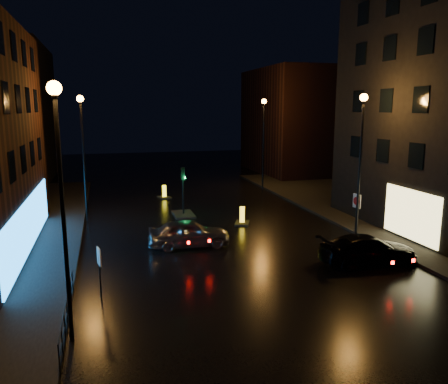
# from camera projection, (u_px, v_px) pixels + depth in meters

# --- Properties ---
(ground) EXTENTS (120.00, 120.00, 0.00)m
(ground) POSITION_uv_depth(u_px,v_px,m) (270.00, 291.00, 18.39)
(ground) COLOR black
(ground) RESTS_ON ground
(pavement_right) EXTENTS (12.00, 44.00, 0.15)m
(pavement_right) POSITION_uv_depth(u_px,v_px,m) (420.00, 220.00, 29.59)
(pavement_right) COLOR black
(pavement_right) RESTS_ON ground
(building_far_left) EXTENTS (8.00, 16.00, 14.00)m
(building_far_left) POSITION_uv_depth(u_px,v_px,m) (9.00, 113.00, 46.04)
(building_far_left) COLOR black
(building_far_left) RESTS_ON ground
(building_far_right) EXTENTS (8.00, 14.00, 12.00)m
(building_far_right) POSITION_uv_depth(u_px,v_px,m) (291.00, 121.00, 51.44)
(building_far_right) COLOR black
(building_far_right) RESTS_ON ground
(street_lamp_lnear) EXTENTS (0.44, 0.44, 8.37)m
(street_lamp_lnear) POSITION_uv_depth(u_px,v_px,m) (60.00, 174.00, 13.41)
(street_lamp_lnear) COLOR black
(street_lamp_lnear) RESTS_ON ground
(street_lamp_lfar) EXTENTS (0.44, 0.44, 8.37)m
(street_lamp_lfar) POSITION_uv_depth(u_px,v_px,m) (83.00, 139.00, 28.56)
(street_lamp_lfar) COLOR black
(street_lamp_lfar) RESTS_ON ground
(street_lamp_rnear) EXTENTS (0.44, 0.44, 8.37)m
(street_lamp_rnear) POSITION_uv_depth(u_px,v_px,m) (361.00, 143.00, 25.04)
(street_lamp_rnear) COLOR black
(street_lamp_rnear) RESTS_ON ground
(street_lamp_rfar) EXTENTS (0.44, 0.44, 8.37)m
(street_lamp_rfar) POSITION_uv_depth(u_px,v_px,m) (264.00, 130.00, 40.19)
(street_lamp_rfar) COLOR black
(street_lamp_rfar) RESTS_ON ground
(traffic_signal) EXTENTS (1.40, 2.40, 3.45)m
(traffic_signal) POSITION_uv_depth(u_px,v_px,m) (183.00, 208.00, 31.24)
(traffic_signal) COLOR black
(traffic_signal) RESTS_ON ground
(guard_railing) EXTENTS (0.05, 6.04, 1.00)m
(guard_railing) POSITION_uv_depth(u_px,v_px,m) (67.00, 307.00, 15.22)
(guard_railing) COLOR black
(guard_railing) RESTS_ON ground
(silver_hatchback) EXTENTS (4.58, 2.07, 1.52)m
(silver_hatchback) POSITION_uv_depth(u_px,v_px,m) (189.00, 233.00, 24.09)
(silver_hatchback) COLOR #94979B
(silver_hatchback) RESTS_ON ground
(dark_sedan) EXTENTS (4.99, 2.24, 1.42)m
(dark_sedan) POSITION_uv_depth(u_px,v_px,m) (368.00, 250.00, 21.47)
(dark_sedan) COLOR black
(dark_sedan) RESTS_ON ground
(bollard_near) EXTENTS (1.34, 1.57, 1.16)m
(bollard_near) POSITION_uv_depth(u_px,v_px,m) (242.00, 220.00, 28.93)
(bollard_near) COLOR black
(bollard_near) RESTS_ON ground
(bollard_far) EXTENTS (1.15, 1.44, 1.10)m
(bollard_far) POSITION_uv_depth(u_px,v_px,m) (164.00, 195.00, 37.28)
(bollard_far) COLOR black
(bollard_far) RESTS_ON ground
(road_sign_left) EXTENTS (0.17, 0.52, 2.14)m
(road_sign_left) POSITION_uv_depth(u_px,v_px,m) (99.00, 261.00, 17.29)
(road_sign_left) COLOR black
(road_sign_left) RESTS_ON ground
(road_sign_right) EXTENTS (0.18, 0.61, 2.54)m
(road_sign_right) POSITION_uv_depth(u_px,v_px,m) (357.00, 205.00, 26.00)
(road_sign_right) COLOR black
(road_sign_right) RESTS_ON ground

